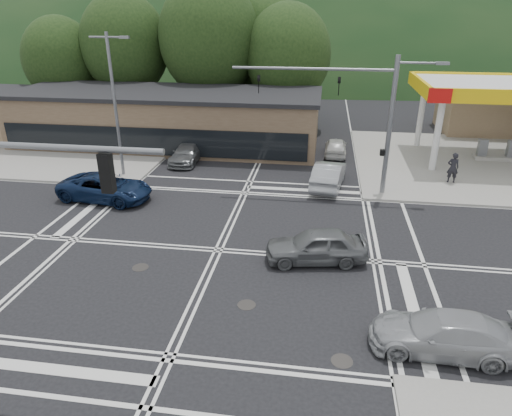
# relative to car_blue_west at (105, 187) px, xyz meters

# --- Properties ---
(ground) EXTENTS (120.00, 120.00, 0.00)m
(ground) POSITION_rel_car_blue_west_xyz_m (7.82, -5.00, -0.75)
(ground) COLOR black
(ground) RESTS_ON ground
(sidewalk_ne) EXTENTS (16.00, 16.00, 0.15)m
(sidewalk_ne) POSITION_rel_car_blue_west_xyz_m (22.82, 10.00, -0.68)
(sidewalk_ne) COLOR gray
(sidewalk_ne) RESTS_ON ground
(sidewalk_nw) EXTENTS (16.00, 16.00, 0.15)m
(sidewalk_nw) POSITION_rel_car_blue_west_xyz_m (-7.18, 10.00, -0.68)
(sidewalk_nw) COLOR gray
(sidewalk_nw) RESTS_ON ground
(gas_station_canopy) EXTENTS (12.32, 8.34, 5.75)m
(gas_station_canopy) POSITION_rel_car_blue_west_xyz_m (24.81, 10.99, 4.29)
(gas_station_canopy) COLOR silver
(gas_station_canopy) RESTS_ON ground
(convenience_store) EXTENTS (10.00, 6.00, 3.80)m
(convenience_store) POSITION_rel_car_blue_west_xyz_m (27.82, 20.00, 1.15)
(convenience_store) COLOR #846B4F
(convenience_store) RESTS_ON ground
(commercial_row) EXTENTS (24.00, 8.00, 4.00)m
(commercial_row) POSITION_rel_car_blue_west_xyz_m (-0.18, 12.00, 1.25)
(commercial_row) COLOR brown
(commercial_row) RESTS_ON ground
(hill_north) EXTENTS (252.00, 126.00, 140.00)m
(hill_north) POSITION_rel_car_blue_west_xyz_m (7.82, 85.00, -0.75)
(hill_north) COLOR #163216
(hill_north) RESTS_ON ground
(tree_n_a) EXTENTS (8.00, 8.00, 11.75)m
(tree_n_a) POSITION_rel_car_blue_west_xyz_m (-6.18, 19.00, 6.39)
(tree_n_a) COLOR #382619
(tree_n_a) RESTS_ON ground
(tree_n_b) EXTENTS (9.00, 9.00, 12.98)m
(tree_n_b) POSITION_rel_car_blue_west_xyz_m (1.82, 19.00, 7.04)
(tree_n_b) COLOR #382619
(tree_n_b) RESTS_ON ground
(tree_n_c) EXTENTS (7.60, 7.60, 10.87)m
(tree_n_c) POSITION_rel_car_blue_west_xyz_m (8.82, 19.00, 5.74)
(tree_n_c) COLOR #382619
(tree_n_c) RESTS_ON ground
(tree_n_d) EXTENTS (6.80, 6.80, 9.76)m
(tree_n_d) POSITION_rel_car_blue_west_xyz_m (-12.18, 18.00, 5.09)
(tree_n_d) COLOR #382619
(tree_n_d) RESTS_ON ground
(tree_n_e) EXTENTS (8.40, 8.40, 11.98)m
(tree_n_e) POSITION_rel_car_blue_west_xyz_m (5.82, 23.00, 6.39)
(tree_n_e) COLOR #382619
(tree_n_e) RESTS_ON ground
(streetlight_nw) EXTENTS (2.50, 0.25, 9.00)m
(streetlight_nw) POSITION_rel_car_blue_west_xyz_m (-0.62, 4.00, 4.30)
(streetlight_nw) COLOR slate
(streetlight_nw) RESTS_ON ground
(signal_mast_ne) EXTENTS (11.65, 0.30, 8.00)m
(signal_mast_ne) POSITION_rel_car_blue_west_xyz_m (14.77, 3.20, 4.32)
(signal_mast_ne) COLOR slate
(signal_mast_ne) RESTS_ON ground
(car_blue_west) EXTENTS (5.68, 3.14, 1.50)m
(car_blue_west) POSITION_rel_car_blue_west_xyz_m (0.00, 0.00, 0.00)
(car_blue_west) COLOR #0D1C3C
(car_blue_west) RESTS_ON ground
(car_grey_center) EXTENTS (4.66, 2.50, 1.51)m
(car_grey_center) POSITION_rel_car_blue_west_xyz_m (12.30, -5.30, 0.00)
(car_grey_center) COLOR slate
(car_grey_center) RESTS_ON ground
(car_silver_east) EXTENTS (4.74, 2.09, 1.35)m
(car_silver_east) POSITION_rel_car_blue_west_xyz_m (16.52, -10.50, -0.08)
(car_silver_east) COLOR #999B9F
(car_silver_east) RESTS_ON ground
(car_queue_a) EXTENTS (2.32, 4.96, 1.57)m
(car_queue_a) POSITION_rel_car_blue_west_xyz_m (12.81, 4.06, 0.03)
(car_queue_a) COLOR #989B9E
(car_queue_a) RESTS_ON ground
(car_queue_b) EXTENTS (1.68, 3.98, 1.34)m
(car_queue_b) POSITION_rel_car_blue_west_xyz_m (13.32, 10.74, -0.08)
(car_queue_b) COLOR silver
(car_queue_b) RESTS_ON ground
(car_northbound) EXTENTS (1.88, 4.56, 1.32)m
(car_northbound) POSITION_rel_car_blue_west_xyz_m (2.69, 7.62, -0.09)
(car_northbound) COLOR #5B5E5F
(car_northbound) RESTS_ON ground
(pedestrian) EXTENTS (0.72, 0.49, 1.93)m
(pedestrian) POSITION_rel_car_blue_west_xyz_m (20.49, 5.56, 0.36)
(pedestrian) COLOR black
(pedestrian) RESTS_ON sidewalk_ne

